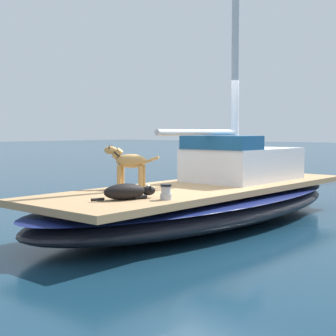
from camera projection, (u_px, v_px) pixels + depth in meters
The scene contains 7 objects.
ground_plane at pixel (205, 223), 8.74m from camera, with size 120.00×120.00×0.00m, color #143347.
sailboat_main at pixel (205, 204), 8.71m from camera, with size 2.77×7.32×0.66m.
cabin_house at pixel (241, 162), 9.50m from camera, with size 1.48×2.27×0.84m.
dog_tan at pixel (128, 162), 8.13m from camera, with size 0.90×0.43×0.70m.
dog_black at pixel (127, 192), 6.86m from camera, with size 0.45×0.92×0.22m.
deck_winch at pixel (166, 192), 6.84m from camera, with size 0.16×0.16×0.21m.
coiled_rope at pixel (141, 186), 8.31m from camera, with size 0.32×0.32×0.04m, color beige.
Camera 1 is at (4.96, -7.11, 1.59)m, focal length 54.43 mm.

